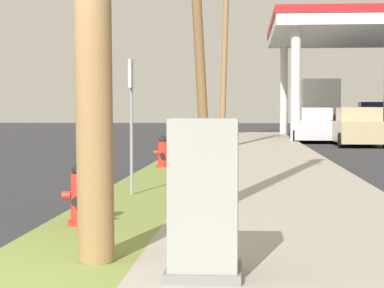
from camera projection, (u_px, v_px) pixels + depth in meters
fire_hydrant_nearest at (80, 197)px, 8.39m from camera, size 0.42×0.38×0.74m
fire_hydrant_second at (163, 153)px, 17.02m from camera, size 0.42×0.38×0.74m
fire_hydrant_third at (193, 139)px, 25.69m from camera, size 0.42×0.37×0.74m
utility_pole_background at (225, 47)px, 39.72m from camera, size 1.04×1.10×9.46m
utility_cabinet at (204, 203)px, 5.78m from camera, size 0.60×0.63×1.26m
street_sign_post at (131, 98)px, 11.43m from camera, size 0.05×0.36×2.12m
car_tan_by_near_pump at (358, 128)px, 29.71m from camera, size 1.99×4.52×1.57m
car_silver_by_far_pump at (313, 126)px, 33.31m from camera, size 2.02×4.54×1.57m
truck_red_on_apron at (319, 110)px, 40.50m from camera, size 2.42×6.49×3.11m
truck_navy_at_far_bay at (376, 119)px, 44.08m from camera, size 2.38×5.50×1.97m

